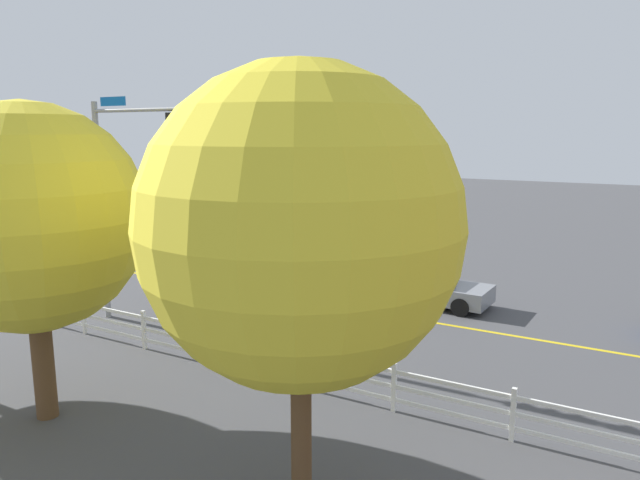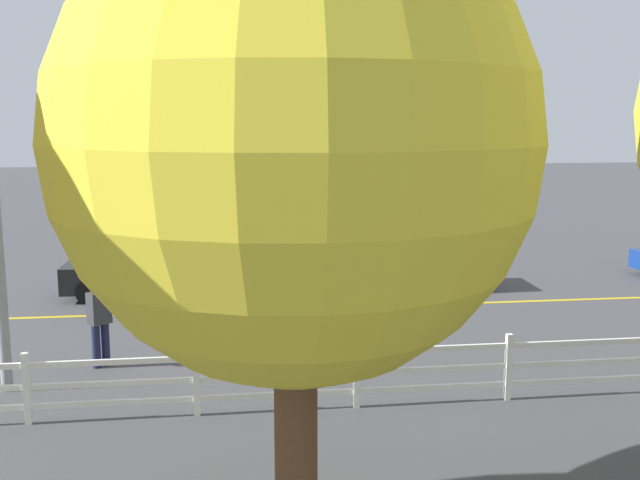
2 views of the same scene
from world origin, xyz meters
name	(u,v)px [view 2 (image 2 of 2)]	position (x,y,z in m)	size (l,w,h in m)	color
ground_plane	(295,309)	(0.00, 0.00, 0.00)	(120.00, 120.00, 0.00)	#444447
lane_center_stripe	(449,304)	(-4.00, 0.00, 0.00)	(28.00, 0.16, 0.01)	gold
signal_assembly	(125,92)	(3.32, 4.89, 5.15)	(8.05, 0.38, 7.29)	gray
car_0	(405,265)	(-3.33, -1.99, 0.64)	(4.59, 2.02, 1.32)	slate
car_1	(150,269)	(3.73, -1.99, 0.73)	(4.61, 1.87, 1.49)	black
pedestrian	(100,320)	(4.11, 3.81, 0.93)	(0.47, 0.46, 1.69)	#191E3F
white_rail_fence	(508,365)	(-3.00, 6.45, 0.60)	(26.10, 0.10, 1.15)	white
tree_0	(294,144)	(0.99, 10.49, 4.45)	(4.83, 4.83, 6.88)	brown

